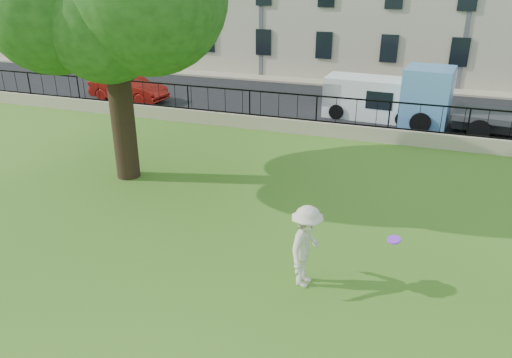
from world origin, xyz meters
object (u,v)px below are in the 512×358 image
at_px(white_van, 374,98).
at_px(blue_truck, 479,103).
at_px(frisbee, 394,240).
at_px(man, 306,247).
at_px(red_sedan, 128,88).

height_order(white_van, blue_truck, blue_truck).
bearing_deg(blue_truck, frisbee, -93.65).
relative_size(man, blue_truck, 0.31).
bearing_deg(white_van, red_sedan, -171.53).
distance_m(man, red_sedan, 18.41).
bearing_deg(frisbee, red_sedan, 137.57).
relative_size(red_sedan, white_van, 0.94).
bearing_deg(red_sedan, white_van, -80.00).
xyz_separation_m(frisbee, white_van, (-2.02, 14.48, -0.74)).
bearing_deg(frisbee, white_van, 97.96).
bearing_deg(blue_truck, man, -101.41).
xyz_separation_m(white_van, blue_truck, (4.50, -0.85, 0.37)).
bearing_deg(red_sedan, man, -130.11).
distance_m(frisbee, red_sedan, 20.00).
bearing_deg(man, white_van, 8.40).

